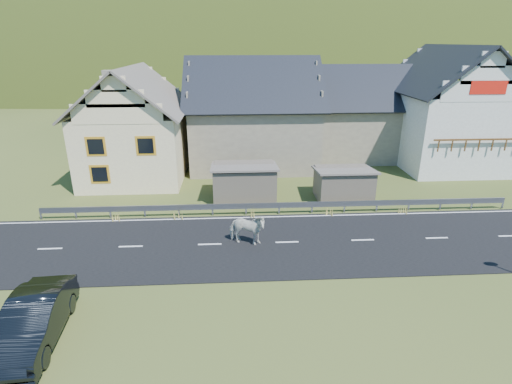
{
  "coord_description": "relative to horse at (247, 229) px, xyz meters",
  "views": [
    {
      "loc": [
        -2.69,
        -18.29,
        9.83
      ],
      "look_at": [
        -1.48,
        2.34,
        1.97
      ],
      "focal_mm": 28.0,
      "sensor_mm": 36.0,
      "label": 1
    }
  ],
  "objects": [
    {
      "name": "house_stone_a",
      "position": [
        1.09,
        15.06,
        3.75
      ],
      "size": [
        10.8,
        9.8,
        8.9
      ],
      "color": "gray",
      "rests_on": "ground"
    },
    {
      "name": "lane_markings",
      "position": [
        2.09,
        0.06,
        -0.83
      ],
      "size": [
        60.0,
        6.6,
        0.01
      ],
      "primitive_type": "cube",
      "color": "silver",
      "rests_on": "road"
    },
    {
      "name": "shed_right",
      "position": [
        6.59,
        6.06,
        0.12
      ],
      "size": [
        3.8,
        2.9,
        2.2
      ],
      "primitive_type": "cube",
      "color": "#695D4F",
      "rests_on": "ground"
    },
    {
      "name": "house_cream",
      "position": [
        -7.91,
        12.06,
        3.48
      ],
      "size": [
        7.8,
        9.8,
        8.3
      ],
      "color": "#FEECB3",
      "rests_on": "ground"
    },
    {
      "name": "road",
      "position": [
        2.09,
        0.06,
        -0.86
      ],
      "size": [
        60.0,
        7.0,
        0.04
      ],
      "primitive_type": "cube",
      "color": "black",
      "rests_on": "ground"
    },
    {
      "name": "ground",
      "position": [
        2.09,
        0.06,
        -0.88
      ],
      "size": [
        160.0,
        160.0,
        0.0
      ],
      "primitive_type": "plane",
      "color": "#35421A",
      "rests_on": "ground"
    },
    {
      "name": "horse",
      "position": [
        0.0,
        0.0,
        0.0
      ],
      "size": [
        1.47,
        2.17,
        1.68
      ],
      "primitive_type": "imported",
      "rotation": [
        0.0,
        0.0,
        1.26
      ],
      "color": "beige",
      "rests_on": "road"
    },
    {
      "name": "shed_left",
      "position": [
        0.09,
        6.56,
        0.22
      ],
      "size": [
        4.3,
        3.3,
        2.4
      ],
      "primitive_type": "cube",
      "color": "#695D4F",
      "rests_on": "ground"
    },
    {
      "name": "conifer_patch",
      "position": [
        -52.91,
        110.06,
        5.12
      ],
      "size": [
        76.0,
        50.0,
        28.0
      ],
      "primitive_type": "ellipsoid",
      "color": "black",
      "rests_on": "ground"
    },
    {
      "name": "house_white",
      "position": [
        17.09,
        14.06,
        4.18
      ],
      "size": [
        8.8,
        10.8,
        9.7
      ],
      "color": "white",
      "rests_on": "ground"
    },
    {
      "name": "car",
      "position": [
        -7.6,
        -6.54,
        -0.09
      ],
      "size": [
        2.01,
        4.89,
        1.58
      ],
      "primitive_type": "imported",
      "rotation": [
        0.0,
        0.0,
        0.07
      ],
      "color": "black",
      "rests_on": "ground"
    },
    {
      "name": "mountain",
      "position": [
        7.09,
        180.06,
        -20.88
      ],
      "size": [
        440.0,
        280.0,
        260.0
      ],
      "primitive_type": "ellipsoid",
      "color": "#2D3E12",
      "rests_on": "ground"
    },
    {
      "name": "guardrail",
      "position": [
        2.09,
        3.74,
        -0.32
      ],
      "size": [
        28.1,
        0.09,
        0.75
      ],
      "color": "#93969B",
      "rests_on": "ground"
    },
    {
      "name": "house_stone_b",
      "position": [
        11.09,
        17.06,
        3.36
      ],
      "size": [
        9.8,
        8.8,
        8.1
      ],
      "color": "gray",
      "rests_on": "ground"
    }
  ]
}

